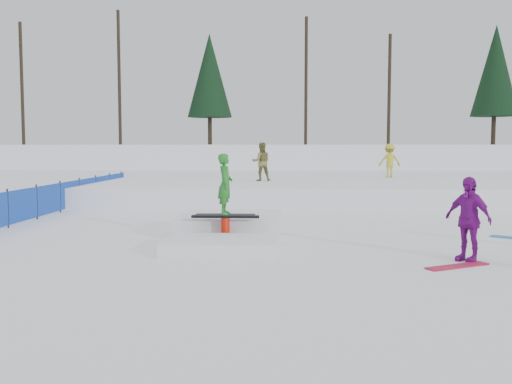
{
  "coord_description": "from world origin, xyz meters",
  "views": [
    {
      "loc": [
        1.15,
        -12.74,
        2.28
      ],
      "look_at": [
        0.5,
        2.0,
        1.1
      ],
      "focal_mm": 40.0,
      "sensor_mm": 36.0,
      "label": 1
    }
  ],
  "objects_px": {
    "walker_ygreen": "(389,161)",
    "spectator_purple": "(468,219)",
    "jib_rail_feature": "(228,227)",
    "safety_fence": "(60,197)",
    "walker_olive": "(261,162)"
  },
  "relations": [
    {
      "from": "jib_rail_feature",
      "to": "safety_fence",
      "type": "bearing_deg",
      "value": 139.24
    },
    {
      "from": "safety_fence",
      "to": "jib_rail_feature",
      "type": "xyz_separation_m",
      "value": [
        6.34,
        -5.46,
        -0.25
      ]
    },
    {
      "from": "walker_ygreen",
      "to": "jib_rail_feature",
      "type": "distance_m",
      "value": 15.18
    },
    {
      "from": "spectator_purple",
      "to": "jib_rail_feature",
      "type": "bearing_deg",
      "value": -155.55
    },
    {
      "from": "safety_fence",
      "to": "walker_ygreen",
      "type": "height_order",
      "value": "walker_ygreen"
    },
    {
      "from": "walker_ygreen",
      "to": "jib_rail_feature",
      "type": "relative_size",
      "value": 0.37
    },
    {
      "from": "walker_ygreen",
      "to": "spectator_purple",
      "type": "height_order",
      "value": "walker_ygreen"
    },
    {
      "from": "jib_rail_feature",
      "to": "walker_ygreen",
      "type": "bearing_deg",
      "value": 64.55
    },
    {
      "from": "walker_olive",
      "to": "walker_ygreen",
      "type": "distance_m",
      "value": 6.73
    },
    {
      "from": "walker_olive",
      "to": "walker_ygreen",
      "type": "relative_size",
      "value": 1.03
    },
    {
      "from": "safety_fence",
      "to": "spectator_purple",
      "type": "relative_size",
      "value": 9.46
    },
    {
      "from": "walker_olive",
      "to": "jib_rail_feature",
      "type": "xyz_separation_m",
      "value": [
        -0.46,
        -10.68,
        -1.32
      ]
    },
    {
      "from": "safety_fence",
      "to": "spectator_purple",
      "type": "distance_m",
      "value": 13.87
    },
    {
      "from": "walker_olive",
      "to": "jib_rail_feature",
      "type": "relative_size",
      "value": 0.38
    },
    {
      "from": "safety_fence",
      "to": "walker_olive",
      "type": "bearing_deg",
      "value": 37.49
    }
  ]
}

